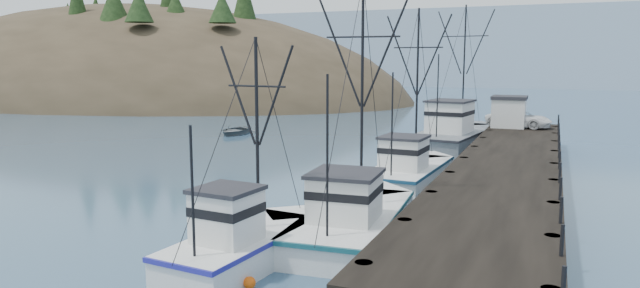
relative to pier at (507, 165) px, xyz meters
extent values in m
plane|color=#304F6C|center=(-14.00, -16.00, -1.69)|extent=(400.00, 400.00, 0.00)
cube|color=black|center=(0.00, 0.00, 0.06)|extent=(6.00, 44.00, 0.50)
cylinder|color=black|center=(-2.60, -15.00, -0.69)|extent=(0.56, 0.56, 2.00)
cylinder|color=black|center=(2.60, -15.00, -0.69)|extent=(0.56, 0.56, 2.00)
cylinder|color=black|center=(-2.60, -10.00, -0.69)|extent=(0.56, 0.56, 2.00)
cylinder|color=black|center=(2.60, -10.00, -0.69)|extent=(0.56, 0.56, 2.00)
cylinder|color=black|center=(-2.60, -5.00, -0.69)|extent=(0.56, 0.56, 2.00)
cylinder|color=black|center=(2.60, -5.00, -0.69)|extent=(0.56, 0.56, 2.00)
cylinder|color=black|center=(-2.60, 0.00, -0.69)|extent=(0.56, 0.56, 2.00)
cylinder|color=black|center=(2.60, 0.00, -0.69)|extent=(0.56, 0.56, 2.00)
cylinder|color=black|center=(-2.60, 5.00, -0.69)|extent=(0.56, 0.56, 2.00)
cylinder|color=black|center=(2.60, 5.00, -0.69)|extent=(0.56, 0.56, 2.00)
cylinder|color=black|center=(-2.60, 10.00, -0.69)|extent=(0.56, 0.56, 2.00)
cylinder|color=black|center=(2.60, 10.00, -0.69)|extent=(0.56, 0.56, 2.00)
cylinder|color=black|center=(-2.60, 15.00, -0.69)|extent=(0.56, 0.56, 2.00)
cylinder|color=black|center=(2.60, 15.00, -0.69)|extent=(0.56, 0.56, 2.00)
cylinder|color=black|center=(-2.60, 20.00, -0.69)|extent=(0.56, 0.56, 2.00)
cylinder|color=black|center=(2.60, 20.00, -0.69)|extent=(0.56, 0.56, 2.00)
ellipsoid|color=#382D1E|center=(-84.00, 62.00, -7.69)|extent=(132.00, 78.00, 51.00)
ellipsoid|color=black|center=(-89.00, 66.00, -3.69)|extent=(109.20, 62.40, 41.60)
cube|color=beige|center=(-52.00, 40.00, -0.29)|extent=(4.00, 5.00, 2.80)
cube|color=beige|center=(-58.00, 44.00, -0.29)|extent=(4.00, 5.00, 2.80)
cube|color=beige|center=(-48.00, 46.00, -0.29)|extent=(4.00, 5.00, 2.80)
cube|color=#9EB2C6|center=(-4.00, 154.00, -1.69)|extent=(360.00, 40.00, 26.00)
cube|color=silver|center=(-54.00, 169.00, -1.69)|extent=(180.00, 25.00, 18.00)
cube|color=white|center=(-38.43, 45.99, -1.39)|extent=(1.00, 3.50, 0.90)
cylinder|color=black|center=(-38.43, 45.99, 1.51)|extent=(0.08, 0.08, 6.00)
cube|color=white|center=(-57.57, 38.28, -1.39)|extent=(1.00, 3.50, 0.90)
cylinder|color=black|center=(-57.57, 38.28, 1.51)|extent=(0.08, 0.08, 6.00)
cube|color=white|center=(-52.11, 47.79, -1.39)|extent=(1.00, 3.50, 0.90)
cylinder|color=black|center=(-52.11, 47.79, 1.51)|extent=(0.08, 0.08, 6.00)
cube|color=white|center=(-54.61, 40.23, -1.39)|extent=(1.00, 3.50, 0.90)
cylinder|color=black|center=(-54.61, 40.23, 1.51)|extent=(0.08, 0.08, 6.00)
cube|color=white|center=(-47.31, 47.99, -1.39)|extent=(1.00, 3.50, 0.90)
cylinder|color=black|center=(-47.31, 47.99, 1.51)|extent=(0.08, 0.08, 6.00)
cube|color=white|center=(-47.52, 36.43, -1.39)|extent=(1.00, 3.50, 0.90)
cylinder|color=black|center=(-47.52, 36.43, 1.51)|extent=(0.08, 0.08, 6.00)
cube|color=white|center=(-58.51, 42.49, -1.39)|extent=(1.00, 3.50, 0.90)
cylinder|color=black|center=(-58.51, 42.49, 1.51)|extent=(0.08, 0.08, 6.00)
cube|color=white|center=(-39.10, 39.71, -1.39)|extent=(1.00, 3.50, 0.90)
cylinder|color=black|center=(-39.10, 39.71, 1.51)|extent=(0.08, 0.08, 6.00)
cube|color=white|center=(-43.31, 49.64, -1.39)|extent=(1.00, 3.50, 0.90)
cylinder|color=black|center=(-43.31, 49.64, 1.51)|extent=(0.08, 0.08, 6.00)
cube|color=white|center=(-5.69, -12.08, -1.24)|extent=(4.48, 10.01, 1.60)
cube|color=white|center=(-6.03, -7.21, -1.24)|extent=(3.81, 3.81, 1.60)
cube|color=#16505A|center=(-5.69, -12.08, -0.54)|extent=(4.57, 10.26, 0.18)
cube|color=silver|center=(-5.60, -13.33, 0.51)|extent=(2.85, 2.93, 1.90)
cube|color=#26262B|center=(-5.60, -13.33, 1.54)|extent=(3.10, 3.20, 0.16)
cylinder|color=black|center=(-5.79, -10.59, 4.73)|extent=(0.14, 0.14, 10.34)
cylinder|color=black|center=(-5.43, -15.83, 2.66)|extent=(0.10, 0.10, 6.21)
cube|color=white|center=(-8.56, -16.89, -1.24)|extent=(3.65, 7.58, 1.60)
cube|color=white|center=(-8.21, -13.24, -1.24)|extent=(2.94, 2.94, 1.60)
cube|color=#222094|center=(-8.56, -16.89, -0.54)|extent=(3.72, 7.77, 0.18)
cube|color=silver|center=(-8.65, -17.83, 0.51)|extent=(2.26, 2.26, 1.90)
cube|color=#26262B|center=(-8.65, -17.83, 1.54)|extent=(2.45, 2.46, 0.16)
cylinder|color=black|center=(-8.45, -15.77, 3.36)|extent=(0.14, 0.14, 7.61)
cylinder|color=black|center=(-8.83, -19.70, 1.84)|extent=(0.10, 0.10, 4.56)
cube|color=white|center=(-6.05, 0.05, -1.24)|extent=(4.13, 9.58, 1.60)
cube|color=white|center=(-5.79, 4.74, -1.24)|extent=(3.61, 3.61, 1.60)
cube|color=navy|center=(-6.05, 0.05, -0.54)|extent=(4.21, 9.82, 0.18)
cube|color=silver|center=(-6.12, -1.15, 0.51)|extent=(2.67, 2.79, 1.90)
cube|color=#26262B|center=(-6.12, -1.15, 1.54)|extent=(2.90, 3.04, 0.16)
cylinder|color=black|center=(-5.97, 1.49, 4.58)|extent=(0.14, 0.14, 10.03)
cylinder|color=black|center=(-6.25, -3.56, 2.57)|extent=(0.10, 0.10, 6.02)
cube|color=slate|center=(-5.55, 15.09, -0.94)|extent=(6.32, 13.72, 2.20)
cube|color=slate|center=(-4.66, 21.64, -0.94)|extent=(4.55, 4.55, 2.20)
cube|color=black|center=(-5.55, 15.09, 0.06)|extent=(6.46, 14.07, 0.18)
cube|color=silver|center=(-5.78, 13.41, 1.46)|extent=(3.68, 4.13, 2.60)
cube|color=#26262B|center=(-5.78, 13.41, 2.84)|extent=(4.00, 4.50, 0.16)
cylinder|color=black|center=(-5.28, 17.10, 5.64)|extent=(0.14, 0.14, 10.97)
cylinder|color=black|center=(-6.24, 10.05, 3.45)|extent=(0.10, 0.10, 6.58)
cube|color=silver|center=(-1.31, 18.00, 1.56)|extent=(2.80, 3.00, 2.50)
cube|color=#26262B|center=(-1.31, 18.00, 2.96)|extent=(3.00, 3.20, 0.30)
imported|color=white|center=(-0.43, 18.00, 1.09)|extent=(6.04, 3.72, 1.56)
imported|color=#52595C|center=(-29.50, 17.70, -1.69)|extent=(4.45, 5.80, 1.12)
camera|label=1|loc=(2.39, -35.55, 6.27)|focal=32.00mm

